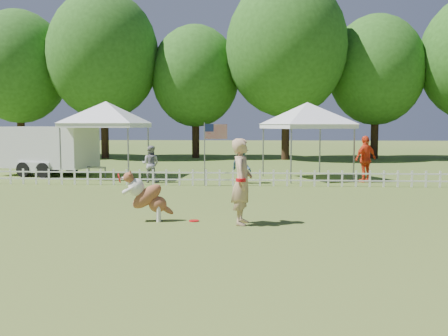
% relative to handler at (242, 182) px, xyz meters
% --- Properties ---
extents(ground, '(120.00, 120.00, 0.00)m').
position_rel_handler_xyz_m(ground, '(-0.78, 0.13, -0.98)').
color(ground, '#35571B').
rests_on(ground, ground).
extents(picket_fence, '(22.00, 0.08, 0.60)m').
position_rel_handler_xyz_m(picket_fence, '(-0.78, 7.13, -0.68)').
color(picket_fence, white).
rests_on(picket_fence, ground).
extents(handler, '(0.52, 0.75, 1.96)m').
position_rel_handler_xyz_m(handler, '(0.00, 0.00, 0.00)').
color(handler, tan).
rests_on(handler, ground).
extents(dog, '(1.19, 0.58, 1.18)m').
position_rel_handler_xyz_m(dog, '(-2.21, 0.21, -0.39)').
color(dog, brown).
rests_on(dog, ground).
extents(frisbee_on_turf, '(0.31, 0.31, 0.02)m').
position_rel_handler_xyz_m(frisbee_on_turf, '(-1.13, 0.28, -0.97)').
color(frisbee_on_turf, red).
rests_on(frisbee_on_turf, ground).
extents(canopy_tent_left, '(3.28, 3.28, 3.18)m').
position_rel_handler_xyz_m(canopy_tent_left, '(-6.03, 9.65, 0.61)').
color(canopy_tent_left, white).
rests_on(canopy_tent_left, ground).
extents(canopy_tent_right, '(3.92, 3.92, 3.12)m').
position_rel_handler_xyz_m(canopy_tent_right, '(2.44, 9.78, 0.58)').
color(canopy_tent_right, white).
rests_on(canopy_tent_right, ground).
extents(cargo_trailer, '(5.44, 3.36, 2.22)m').
position_rel_handler_xyz_m(cargo_trailer, '(-8.99, 10.57, 0.13)').
color(cargo_trailer, silver).
rests_on(cargo_trailer, ground).
extents(flag_pole, '(0.90, 0.29, 2.34)m').
position_rel_handler_xyz_m(flag_pole, '(-1.56, 6.93, 0.19)').
color(flag_pole, gray).
rests_on(flag_pole, ground).
extents(spectator_a, '(0.77, 0.64, 1.45)m').
position_rel_handler_xyz_m(spectator_a, '(-3.79, 7.96, -0.25)').
color(spectator_a, '#9A989D').
rests_on(spectator_a, ground).
extents(spectator_b, '(1.06, 1.06, 1.47)m').
position_rel_handler_xyz_m(spectator_b, '(-0.24, 7.92, -0.24)').
color(spectator_b, navy).
rests_on(spectator_b, ground).
extents(spectator_c, '(1.13, 0.98, 1.83)m').
position_rel_handler_xyz_m(spectator_c, '(4.64, 8.67, -0.06)').
color(spectator_c, '#ED401B').
rests_on(spectator_c, ground).
extents(tree_far_left, '(6.60, 6.60, 11.00)m').
position_rel_handler_xyz_m(tree_far_left, '(-15.78, 22.13, 4.52)').
color(tree_far_left, '#255217').
rests_on(tree_far_left, ground).
extents(tree_left, '(7.40, 7.40, 12.00)m').
position_rel_handler_xyz_m(tree_left, '(-9.78, 21.63, 5.02)').
color(tree_left, '#255217').
rests_on(tree_left, ground).
extents(tree_center_left, '(6.00, 6.00, 9.80)m').
position_rel_handler_xyz_m(tree_center_left, '(-3.78, 22.63, 3.92)').
color(tree_center_left, '#255217').
rests_on(tree_center_left, ground).
extents(tree_center_right, '(7.60, 7.60, 12.60)m').
position_rel_handler_xyz_m(tree_center_right, '(2.22, 21.13, 5.32)').
color(tree_center_right, '#255217').
rests_on(tree_center_right, ground).
extents(tree_right, '(6.20, 6.20, 10.40)m').
position_rel_handler_xyz_m(tree_right, '(8.22, 22.63, 4.22)').
color(tree_right, '#255217').
rests_on(tree_right, ground).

